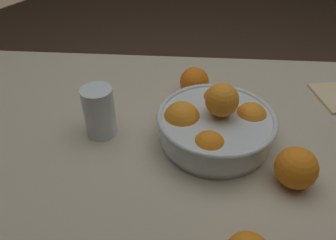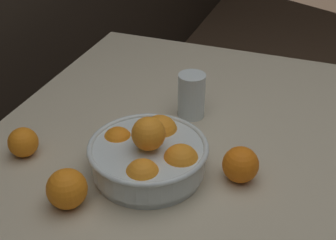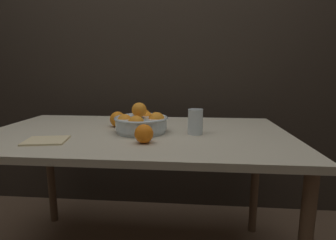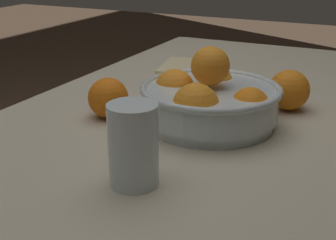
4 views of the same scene
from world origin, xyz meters
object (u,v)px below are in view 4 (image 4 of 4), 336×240
(juice_glass, at_px, (133,148))
(orange_loose_front, at_px, (108,98))
(orange_loose_aside, at_px, (289,90))
(fruit_bowl, at_px, (209,100))

(juice_glass, distance_m, orange_loose_front, 0.28)
(juice_glass, relative_size, orange_loose_front, 1.51)
(orange_loose_front, bearing_deg, orange_loose_aside, 122.93)
(fruit_bowl, bearing_deg, juice_glass, -2.37)
(orange_loose_front, distance_m, orange_loose_aside, 0.37)
(fruit_bowl, xyz_separation_m, orange_loose_aside, (-0.15, 0.12, -0.01))
(fruit_bowl, bearing_deg, orange_loose_aside, 142.45)
(fruit_bowl, relative_size, juice_glass, 2.19)
(orange_loose_front, xyz_separation_m, orange_loose_aside, (-0.20, 0.31, 0.00))
(fruit_bowl, height_order, orange_loose_front, fruit_bowl)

